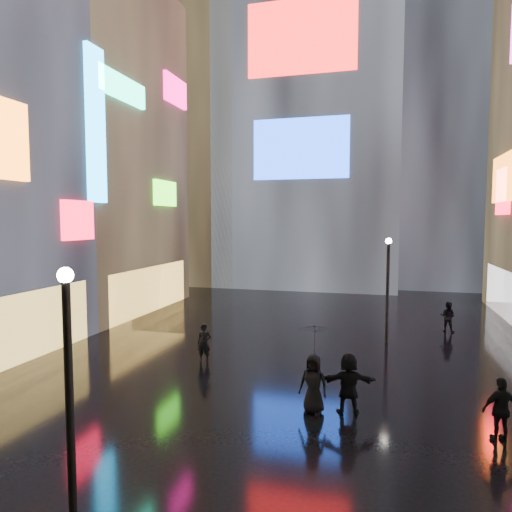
% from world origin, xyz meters
% --- Properties ---
extents(ground, '(140.00, 140.00, 0.00)m').
position_xyz_m(ground, '(0.00, 20.00, 0.00)').
color(ground, black).
rests_on(ground, ground).
extents(building_left_far, '(10.28, 12.00, 22.00)m').
position_xyz_m(building_left_far, '(-15.98, 26.00, 10.98)').
color(building_left_far, black).
rests_on(building_left_far, ground).
extents(tower_main, '(16.00, 14.20, 42.00)m').
position_xyz_m(tower_main, '(-3.00, 43.97, 21.01)').
color(tower_main, black).
rests_on(tower_main, ground).
extents(tower_flank_right, '(12.00, 12.00, 34.00)m').
position_xyz_m(tower_flank_right, '(9.00, 46.00, 17.00)').
color(tower_flank_right, black).
rests_on(tower_flank_right, ground).
extents(tower_flank_left, '(10.00, 10.00, 26.00)m').
position_xyz_m(tower_flank_left, '(-14.00, 42.00, 13.00)').
color(tower_flank_left, black).
rests_on(tower_flank_left, ground).
extents(lamp_near, '(0.30, 0.30, 5.20)m').
position_xyz_m(lamp_near, '(-2.04, 6.07, 2.94)').
color(lamp_near, black).
rests_on(lamp_near, ground).
extents(lamp_far, '(0.30, 0.30, 5.20)m').
position_xyz_m(lamp_far, '(3.96, 22.09, 2.94)').
color(lamp_far, black).
rests_on(lamp_far, ground).
extents(pedestrian_3, '(1.12, 0.70, 1.77)m').
position_xyz_m(pedestrian_3, '(6.87, 12.37, 0.89)').
color(pedestrian_3, black).
rests_on(pedestrian_3, ground).
extents(pedestrian_4, '(1.00, 0.75, 1.86)m').
position_xyz_m(pedestrian_4, '(1.63, 12.87, 0.93)').
color(pedestrian_4, black).
rests_on(pedestrian_4, ground).
extents(pedestrian_5, '(1.86, 0.92, 1.92)m').
position_xyz_m(pedestrian_5, '(2.70, 13.11, 0.96)').
color(pedestrian_5, black).
rests_on(pedestrian_5, ground).
extents(pedestrian_6, '(0.66, 0.49, 1.65)m').
position_xyz_m(pedestrian_6, '(-3.61, 16.76, 0.82)').
color(pedestrian_6, black).
rests_on(pedestrian_6, ground).
extents(pedestrian_7, '(0.97, 0.87, 1.63)m').
position_xyz_m(pedestrian_7, '(7.20, 25.33, 0.81)').
color(pedestrian_7, black).
rests_on(pedestrian_7, ground).
extents(umbrella_2, '(1.12, 1.10, 0.96)m').
position_xyz_m(umbrella_2, '(1.63, 12.87, 2.34)').
color(umbrella_2, black).
rests_on(umbrella_2, pedestrian_4).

